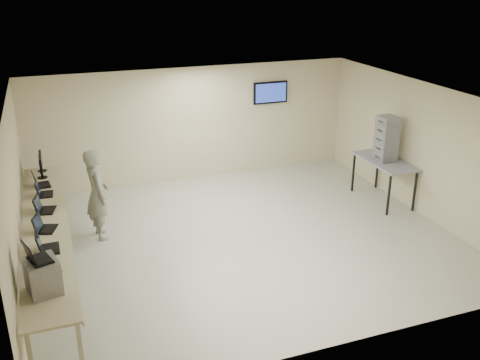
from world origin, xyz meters
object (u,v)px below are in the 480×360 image
object	(u,v)px
workbench	(47,228)
equipment_box	(43,276)
soldier	(97,194)
side_table	(385,163)

from	to	relation	value
workbench	equipment_box	bearing A→B (deg)	-91.67
soldier	side_table	xyz separation A→B (m)	(6.23, -0.39, 0.00)
workbench	side_table	xyz separation A→B (m)	(7.19, 0.63, 0.08)
workbench	equipment_box	distance (m)	2.17
workbench	side_table	size ratio (longest dim) A/B	3.68
workbench	side_table	bearing A→B (deg)	5.04
equipment_box	side_table	xyz separation A→B (m)	(7.25, 2.78, -0.23)
workbench	soldier	bearing A→B (deg)	46.94
equipment_box	soldier	world-z (taller)	soldier
side_table	equipment_box	bearing A→B (deg)	-159.00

